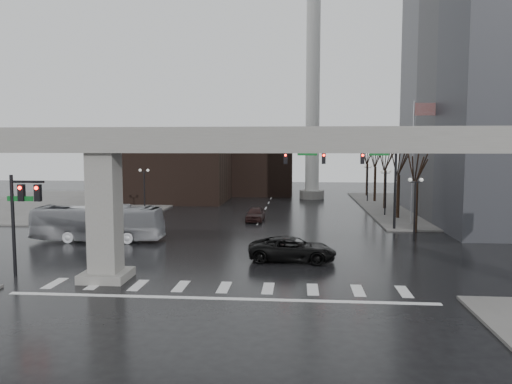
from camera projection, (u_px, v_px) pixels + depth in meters
ground at (227, 282)px, 28.16m from camera, size 160.00×160.00×0.00m
sidewalk_ne at (476, 208)px, 61.69m from camera, size 28.00×36.00×0.15m
sidewalk_nw at (71, 204)px, 66.06m from camera, size 28.00×36.00×0.15m
elevated_guideway at (249, 161)px, 27.42m from camera, size 48.00×2.60×8.70m
building_far_left at (171, 165)px, 70.55m from camera, size 16.00×14.00×10.00m
building_far_mid at (261, 169)px, 79.56m from camera, size 10.00×10.00×8.00m
smokestack at (313, 107)px, 72.08m from camera, size 3.60×3.60×30.00m
signal_mast_arm at (353, 166)px, 45.52m from camera, size 12.12×0.43×8.00m
signal_left_pole at (21, 208)px, 29.31m from camera, size 2.30×0.30×6.00m
flagpole_assembly at (416, 148)px, 48.01m from camera, size 2.06×0.12×12.00m
lamp_right_0 at (415, 198)px, 40.60m from camera, size 1.22×0.32×5.11m
lamp_right_1 at (385, 185)px, 54.49m from camera, size 1.22×0.32×5.11m
lamp_right_2 at (368, 177)px, 68.38m from camera, size 1.22×0.32×5.11m
lamp_left_0 at (94, 195)px, 42.87m from camera, size 1.22×0.32×5.11m
lamp_left_1 at (144, 183)px, 56.76m from camera, size 1.22×0.32×5.11m
lamp_left_2 at (175, 176)px, 70.65m from camera, size 1.22×0.32×5.11m
tree_right_0 at (416, 201)px, 44.56m from camera, size 1.09×1.58×7.50m
tree_right_1 at (398, 192)px, 52.49m from camera, size 1.09×1.61×7.67m
tree_right_2 at (385, 186)px, 60.42m from camera, size 1.10×1.63×7.85m
tree_right_3 at (375, 181)px, 68.35m from camera, size 1.11×1.66×8.02m
tree_right_4 at (367, 177)px, 76.29m from camera, size 1.12×1.69×8.19m
pickup_truck at (292, 249)px, 33.35m from camera, size 5.95×2.98×1.62m
city_bus at (98, 223)px, 40.34m from camera, size 10.57×2.64×2.93m
far_car at (255, 214)px, 51.19m from camera, size 1.86×4.35×1.47m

